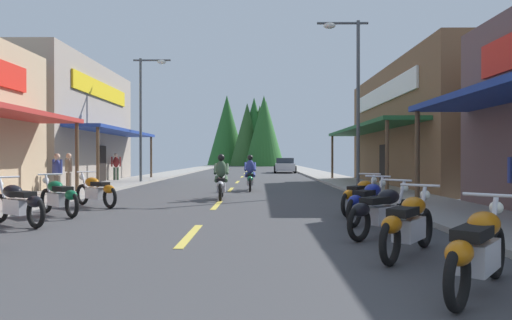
{
  "coord_description": "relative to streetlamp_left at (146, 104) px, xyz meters",
  "views": [
    {
      "loc": [
        1.29,
        0.47,
        1.46
      ],
      "look_at": [
        1.09,
        26.74,
        1.29
      ],
      "focal_mm": 30.53,
      "sensor_mm": 36.0,
      "label": 1
    }
  ],
  "objects": [
    {
      "name": "pedestrian_by_shop",
      "position": [
        -2.18,
        1.56,
        -3.44
      ],
      "size": [
        0.57,
        0.3,
        1.72
      ],
      "rotation": [
        0.0,
        0.0,
        4.82
      ],
      "color": "#3F593F",
      "rests_on": "ground"
    },
    {
      "name": "motorcycle_parked_left_4",
      "position": [
        1.49,
        -11.31,
        -3.95
      ],
      "size": [
        1.73,
        1.42,
        1.04
      ],
      "rotation": [
        0.0,
        0.0,
        2.46
      ],
      "color": "black",
      "rests_on": "ground"
    },
    {
      "name": "sidewalk_left",
      "position": [
        -1.23,
        5.71,
        -4.38
      ],
      "size": [
        2.68,
        90.47,
        0.12
      ],
      "primitive_type": "cube",
      "color": "#9E9991",
      "rests_on": "ground"
    },
    {
      "name": "ground",
      "position": [
        5.01,
        5.71,
        -4.49
      ],
      "size": [
        9.79,
        90.47,
        0.1
      ],
      "primitive_type": "cube",
      "color": "#424244"
    },
    {
      "name": "motorcycle_parked_right_2",
      "position": [
        8.55,
        -16.08,
        -3.95
      ],
      "size": [
        1.64,
        1.53,
        1.04
      ],
      "rotation": [
        0.0,
        0.0,
        0.75
      ],
      "color": "black",
      "rests_on": "ground"
    },
    {
      "name": "pedestrian_waiting",
      "position": [
        -1.11,
        -8.2,
        -3.52
      ],
      "size": [
        0.49,
        0.41,
        1.6
      ],
      "rotation": [
        0.0,
        0.0,
        0.99
      ],
      "color": "#726659",
      "rests_on": "ground"
    },
    {
      "name": "motorcycle_parked_right_4",
      "position": [
        8.89,
        -12.99,
        -3.95
      ],
      "size": [
        1.4,
        1.75,
        1.04
      ],
      "rotation": [
        0.0,
        0.0,
        0.91
      ],
      "color": "black",
      "rests_on": "ground"
    },
    {
      "name": "treeline_backdrop",
      "position": [
        4.9,
        51.73,
        1.38
      ],
      "size": [
        13.82,
        12.97,
        12.68
      ],
      "color": "#2E6123",
      "rests_on": "ground"
    },
    {
      "name": "streetlamp_right",
      "position": [
        10.02,
        -6.4,
        0.03
      ],
      "size": [
        2.07,
        0.3,
        6.99
      ],
      "color": "#474C51",
      "rests_on": "ground"
    },
    {
      "name": "storefront_left_far",
      "position": [
        -6.02,
        0.23,
        -1.12
      ],
      "size": [
        8.77,
        11.14,
        6.65
      ],
      "color": "gray",
      "rests_on": "ground"
    },
    {
      "name": "centerline_dashes",
      "position": [
        5.01,
        8.29,
        -4.44
      ],
      "size": [
        0.16,
        64.84,
        0.01
      ],
      "color": "#E0C64C",
      "rests_on": "ground"
    },
    {
      "name": "streetlamp_left",
      "position": [
        0.0,
        0.0,
        0.0
      ],
      "size": [
        2.07,
        0.3,
        6.94
      ],
      "color": "#474C51",
      "rests_on": "ground"
    },
    {
      "name": "motorcycle_parked_right_3",
      "position": [
        8.71,
        -14.45,
        -3.95
      ],
      "size": [
        1.38,
        1.76,
        1.04
      ],
      "rotation": [
        0.0,
        0.0,
        0.92
      ],
      "color": "black",
      "rests_on": "ground"
    },
    {
      "name": "sidewalk_right",
      "position": [
        11.25,
        5.71,
        -4.38
      ],
      "size": [
        2.68,
        90.47,
        0.12
      ],
      "primitive_type": "cube",
      "color": "#9E9991",
      "rests_on": "ground"
    },
    {
      "name": "rider_cruising_lead",
      "position": [
        4.97,
        -8.96,
        -3.79
      ],
      "size": [
        0.6,
        2.14,
        1.57
      ],
      "rotation": [
        0.0,
        0.0,
        1.62
      ],
      "color": "black",
      "rests_on": "ground"
    },
    {
      "name": "motorcycle_parked_left_2",
      "position": [
        1.14,
        -14.82,
        -3.95
      ],
      "size": [
        1.82,
        1.29,
        1.04
      ],
      "rotation": [
        0.0,
        0.0,
        2.54
      ],
      "color": "black",
      "rests_on": "ground"
    },
    {
      "name": "rider_cruising_trailing",
      "position": [
        5.9,
        -5.1,
        -3.79
      ],
      "size": [
        0.6,
        2.14,
        1.57
      ],
      "rotation": [
        0.0,
        0.0,
        1.59
      ],
      "color": "black",
      "rests_on": "ground"
    },
    {
      "name": "motorcycle_parked_right_0",
      "position": [
        8.63,
        -19.42,
        -3.95
      ],
      "size": [
        1.46,
        1.69,
        1.04
      ],
      "rotation": [
        0.0,
        0.0,
        0.87
      ],
      "color": "black",
      "rests_on": "ground"
    },
    {
      "name": "motorcycle_parked_left_3",
      "position": [
        1.28,
        -13.23,
        -3.95
      ],
      "size": [
        1.65,
        1.51,
        1.04
      ],
      "rotation": [
        0.0,
        0.0,
        2.41
      ],
      "color": "black",
      "rests_on": "ground"
    },
    {
      "name": "parked_car_curbside",
      "position": [
        8.71,
        17.04,
        -3.76
      ],
      "size": [
        2.19,
        4.36,
        1.4
      ],
      "rotation": [
        0.0,
        0.0,
        1.53
      ],
      "color": "silver",
      "rests_on": "ground"
    },
    {
      "name": "pedestrian_browsing",
      "position": [
        -1.61,
        -6.12,
        -3.5
      ],
      "size": [
        0.45,
        0.43,
        1.63
      ],
      "rotation": [
        0.0,
        0.0,
        0.85
      ],
      "color": "#726659",
      "rests_on": "ground"
    },
    {
      "name": "motorcycle_parked_right_1",
      "position": [
        8.49,
        -17.67,
        -3.95
      ],
      "size": [
        1.38,
        1.76,
        1.04
      ],
      "rotation": [
        0.0,
        0.0,
        0.92
      ],
      "color": "black",
      "rests_on": "ground"
    },
    {
      "name": "storefront_right_far",
      "position": [
        16.57,
        -2.1,
        -1.47
      ],
      "size": [
        9.83,
        13.73,
        5.95
      ],
      "color": "brown",
      "rests_on": "ground"
    }
  ]
}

